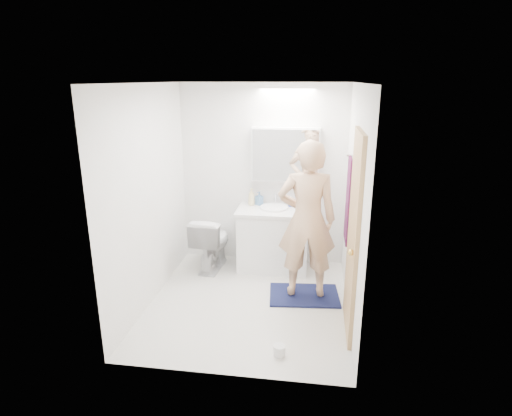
% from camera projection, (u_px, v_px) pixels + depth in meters
% --- Properties ---
extents(floor, '(2.50, 2.50, 0.00)m').
position_uv_depth(floor, '(249.00, 302.00, 4.81)').
color(floor, silver).
rests_on(floor, ground).
extents(ceiling, '(2.50, 2.50, 0.00)m').
position_uv_depth(ceiling, '(247.00, 83.00, 4.11)').
color(ceiling, white).
rests_on(ceiling, floor).
extents(wall_back, '(2.50, 0.00, 2.50)m').
position_uv_depth(wall_back, '(263.00, 175.00, 5.64)').
color(wall_back, white).
rests_on(wall_back, floor).
extents(wall_front, '(2.50, 0.00, 2.50)m').
position_uv_depth(wall_front, '(222.00, 245.00, 3.28)').
color(wall_front, white).
rests_on(wall_front, floor).
extents(wall_left, '(0.00, 2.50, 2.50)m').
position_uv_depth(wall_left, '(149.00, 197.00, 4.61)').
color(wall_left, white).
rests_on(wall_left, floor).
extents(wall_right, '(0.00, 2.50, 2.50)m').
position_uv_depth(wall_right, '(354.00, 205.00, 4.31)').
color(wall_right, white).
rests_on(wall_right, floor).
extents(vanity_cabinet, '(0.90, 0.55, 0.78)m').
position_uv_depth(vanity_cabinet, '(273.00, 240.00, 5.58)').
color(vanity_cabinet, white).
rests_on(vanity_cabinet, floor).
extents(countertop, '(0.95, 0.58, 0.04)m').
position_uv_depth(countertop, '(274.00, 211.00, 5.46)').
color(countertop, white).
rests_on(countertop, vanity_cabinet).
extents(sink_basin, '(0.36, 0.36, 0.03)m').
position_uv_depth(sink_basin, '(274.00, 208.00, 5.48)').
color(sink_basin, white).
rests_on(sink_basin, countertop).
extents(faucet, '(0.02, 0.02, 0.16)m').
position_uv_depth(faucet, '(276.00, 199.00, 5.64)').
color(faucet, silver).
rests_on(faucet, countertop).
extents(medicine_cabinet, '(0.88, 0.14, 0.70)m').
position_uv_depth(medicine_cabinet, '(285.00, 155.00, 5.44)').
color(medicine_cabinet, white).
rests_on(medicine_cabinet, wall_back).
extents(mirror_panel, '(0.84, 0.01, 0.66)m').
position_uv_depth(mirror_panel, '(285.00, 156.00, 5.37)').
color(mirror_panel, silver).
rests_on(mirror_panel, medicine_cabinet).
extents(toilet, '(0.47, 0.75, 0.73)m').
position_uv_depth(toilet, '(212.00, 242.00, 5.59)').
color(toilet, silver).
rests_on(toilet, floor).
extents(bath_rug, '(0.85, 0.62, 0.02)m').
position_uv_depth(bath_rug, '(304.00, 295.00, 4.94)').
color(bath_rug, '#13143D').
rests_on(bath_rug, floor).
extents(person, '(0.69, 0.49, 1.79)m').
position_uv_depth(person, '(307.00, 220.00, 4.67)').
color(person, tan).
rests_on(person, bath_rug).
extents(door, '(0.04, 0.80, 2.00)m').
position_uv_depth(door, '(353.00, 236.00, 4.04)').
color(door, '#A38051').
rests_on(door, wall_right).
extents(door_knob, '(0.06, 0.06, 0.06)m').
position_uv_depth(door_knob, '(351.00, 252.00, 3.77)').
color(door_knob, gold).
rests_on(door_knob, door).
extents(towel, '(0.02, 0.42, 1.00)m').
position_uv_depth(towel, '(348.00, 200.00, 4.86)').
color(towel, '#16123A').
rests_on(towel, wall_right).
extents(towel_hook, '(0.07, 0.02, 0.02)m').
position_uv_depth(towel_hook, '(350.00, 155.00, 4.71)').
color(towel_hook, silver).
rests_on(towel_hook, wall_right).
extents(soap_bottle_a, '(0.13, 0.13, 0.23)m').
position_uv_depth(soap_bottle_a, '(251.00, 197.00, 5.61)').
color(soap_bottle_a, '#D5C48A').
rests_on(soap_bottle_a, countertop).
extents(soap_bottle_b, '(0.11, 0.11, 0.18)m').
position_uv_depth(soap_bottle_b, '(259.00, 198.00, 5.63)').
color(soap_bottle_b, '#5380B1').
rests_on(soap_bottle_b, countertop).
extents(toothbrush_cup, '(0.12, 0.12, 0.08)m').
position_uv_depth(toothbrush_cup, '(291.00, 203.00, 5.57)').
color(toothbrush_cup, '#4054C0').
rests_on(toothbrush_cup, countertop).
extents(toilet_paper_roll, '(0.11, 0.11, 0.10)m').
position_uv_depth(toilet_paper_roll, '(279.00, 350.00, 3.87)').
color(toilet_paper_roll, white).
rests_on(toilet_paper_roll, floor).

